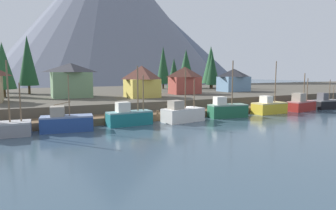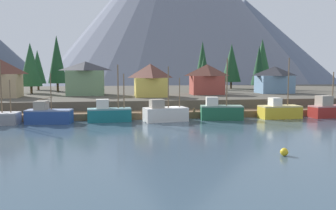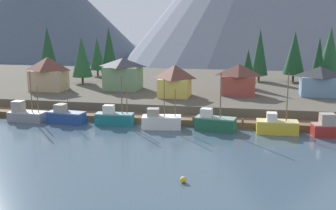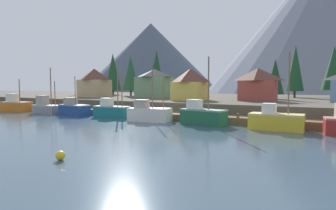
{
  "view_description": "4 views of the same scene",
  "coord_description": "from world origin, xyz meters",
  "px_view_note": "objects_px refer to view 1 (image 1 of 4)",
  "views": [
    {
      "loc": [
        -21.74,
        -39.19,
        7.37
      ],
      "look_at": [
        -1.51,
        1.56,
        2.16
      ],
      "focal_mm": 30.49,
      "sensor_mm": 36.0,
      "label": 1
    },
    {
      "loc": [
        -8.34,
        -53.51,
        7.54
      ],
      "look_at": [
        0.21,
        2.3,
        1.94
      ],
      "focal_mm": 38.0,
      "sensor_mm": 36.0,
      "label": 2
    },
    {
      "loc": [
        13.36,
        -68.2,
        17.41
      ],
      "look_at": [
        -0.73,
        2.67,
        2.87
      ],
      "focal_mm": 46.08,
      "sensor_mm": 36.0,
      "label": 3
    },
    {
      "loc": [
        23.62,
        -38.95,
        5.42
      ],
      "look_at": [
        0.24,
        1.48,
        2.28
      ],
      "focal_mm": 31.34,
      "sensor_mm": 36.0,
      "label": 4
    }
  ],
  "objects_px": {
    "conifer_back_left": "(28,61)",
    "house_blue": "(234,80)",
    "fishing_boat_yellow": "(269,107)",
    "fishing_boat_green": "(227,110)",
    "conifer_back_right": "(212,68)",
    "fishing_boat_black": "(326,103)",
    "fishing_boat_blue": "(66,122)",
    "conifer_near_right": "(211,65)",
    "fishing_boat_red": "(301,104)",
    "fishing_boat_white": "(182,114)",
    "house_green": "(71,80)",
    "conifer_mid_left": "(163,65)",
    "fishing_boat_teal": "(129,117)",
    "conifer_mid_right": "(186,66)",
    "house_yellow": "(142,81)",
    "house_red": "(185,80)",
    "conifer_far_left": "(1,68)",
    "conifer_centre": "(174,73)",
    "conifer_near_left": "(3,66)"
  },
  "relations": [
    {
      "from": "fishing_boat_white",
      "to": "house_yellow",
      "type": "height_order",
      "value": "house_yellow"
    },
    {
      "from": "fishing_boat_blue",
      "to": "house_blue",
      "type": "bearing_deg",
      "value": 33.44
    },
    {
      "from": "fishing_boat_red",
      "to": "fishing_boat_teal",
      "type": "bearing_deg",
      "value": 170.5
    },
    {
      "from": "fishing_boat_blue",
      "to": "fishing_boat_green",
      "type": "bearing_deg",
      "value": 7.6
    },
    {
      "from": "fishing_boat_teal",
      "to": "house_red",
      "type": "xyz_separation_m",
      "value": [
        19.71,
        18.74,
        4.45
      ]
    },
    {
      "from": "fishing_boat_red",
      "to": "conifer_mid_right",
      "type": "height_order",
      "value": "conifer_mid_right"
    },
    {
      "from": "fishing_boat_white",
      "to": "conifer_mid_left",
      "type": "xyz_separation_m",
      "value": [
        15.68,
        39.63,
        8.34
      ]
    },
    {
      "from": "fishing_boat_green",
      "to": "conifer_back_left",
      "type": "relative_size",
      "value": 0.71
    },
    {
      "from": "conifer_far_left",
      "to": "conifer_back_right",
      "type": "bearing_deg",
      "value": -9.5
    },
    {
      "from": "conifer_near_left",
      "to": "fishing_boat_red",
      "type": "bearing_deg",
      "value": -28.5
    },
    {
      "from": "house_red",
      "to": "conifer_back_right",
      "type": "height_order",
      "value": "conifer_back_right"
    },
    {
      "from": "conifer_back_right",
      "to": "conifer_far_left",
      "type": "bearing_deg",
      "value": 170.5
    },
    {
      "from": "house_blue",
      "to": "conifer_mid_left",
      "type": "relative_size",
      "value": 0.61
    },
    {
      "from": "conifer_near_right",
      "to": "fishing_boat_red",
      "type": "bearing_deg",
      "value": -97.52
    },
    {
      "from": "fishing_boat_white",
      "to": "conifer_far_left",
      "type": "bearing_deg",
      "value": 112.43
    },
    {
      "from": "house_red",
      "to": "conifer_near_left",
      "type": "relative_size",
      "value": 0.63
    },
    {
      "from": "fishing_boat_white",
      "to": "house_green",
      "type": "distance_m",
      "value": 25.64
    },
    {
      "from": "fishing_boat_yellow",
      "to": "fishing_boat_red",
      "type": "distance_m",
      "value": 8.16
    },
    {
      "from": "house_green",
      "to": "conifer_near_right",
      "type": "relative_size",
      "value": 0.58
    },
    {
      "from": "fishing_boat_green",
      "to": "conifer_mid_left",
      "type": "relative_size",
      "value": 0.74
    },
    {
      "from": "conifer_back_right",
      "to": "fishing_boat_black",
      "type": "bearing_deg",
      "value": -79.86
    },
    {
      "from": "fishing_boat_red",
      "to": "house_yellow",
      "type": "bearing_deg",
      "value": 142.04
    },
    {
      "from": "fishing_boat_white",
      "to": "fishing_boat_black",
      "type": "height_order",
      "value": "fishing_boat_white"
    },
    {
      "from": "house_yellow",
      "to": "house_blue",
      "type": "bearing_deg",
      "value": 12.44
    },
    {
      "from": "fishing_boat_blue",
      "to": "conifer_back_left",
      "type": "relative_size",
      "value": 0.54
    },
    {
      "from": "fishing_boat_yellow",
      "to": "fishing_boat_red",
      "type": "bearing_deg",
      "value": -3.04
    },
    {
      "from": "fishing_boat_blue",
      "to": "conifer_back_left",
      "type": "bearing_deg",
      "value": 103.93
    },
    {
      "from": "fishing_boat_blue",
      "to": "conifer_far_left",
      "type": "relative_size",
      "value": 0.71
    },
    {
      "from": "conifer_back_left",
      "to": "house_blue",
      "type": "bearing_deg",
      "value": -15.16
    },
    {
      "from": "fishing_boat_black",
      "to": "house_blue",
      "type": "height_order",
      "value": "house_blue"
    },
    {
      "from": "conifer_mid_right",
      "to": "conifer_centre",
      "type": "height_order",
      "value": "conifer_mid_right"
    },
    {
      "from": "fishing_boat_black",
      "to": "conifer_far_left",
      "type": "height_order",
      "value": "conifer_far_left"
    },
    {
      "from": "conifer_near_left",
      "to": "conifer_mid_left",
      "type": "distance_m",
      "value": 42.08
    },
    {
      "from": "fishing_boat_green",
      "to": "fishing_boat_yellow",
      "type": "bearing_deg",
      "value": 9.89
    },
    {
      "from": "conifer_near_right",
      "to": "conifer_back_right",
      "type": "bearing_deg",
      "value": -120.54
    },
    {
      "from": "house_blue",
      "to": "house_yellow",
      "type": "distance_m",
      "value": 28.33
    },
    {
      "from": "fishing_boat_green",
      "to": "house_blue",
      "type": "relative_size",
      "value": 1.22
    },
    {
      "from": "fishing_boat_green",
      "to": "fishing_boat_yellow",
      "type": "relative_size",
      "value": 0.99
    },
    {
      "from": "fishing_boat_blue",
      "to": "house_red",
      "type": "bearing_deg",
      "value": 41.93
    },
    {
      "from": "fishing_boat_teal",
      "to": "fishing_boat_green",
      "type": "bearing_deg",
      "value": -4.52
    },
    {
      "from": "conifer_mid_left",
      "to": "conifer_far_left",
      "type": "relative_size",
      "value": 1.25
    },
    {
      "from": "fishing_boat_teal",
      "to": "fishing_boat_yellow",
      "type": "xyz_separation_m",
      "value": [
        26.34,
        -0.27,
        -0.05
      ]
    },
    {
      "from": "fishing_boat_black",
      "to": "conifer_back_left",
      "type": "distance_m",
      "value": 64.55
    },
    {
      "from": "fishing_boat_teal",
      "to": "fishing_boat_white",
      "type": "height_order",
      "value": "fishing_boat_teal"
    },
    {
      "from": "fishing_boat_red",
      "to": "conifer_centre",
      "type": "distance_m",
      "value": 31.18
    },
    {
      "from": "house_yellow",
      "to": "conifer_near_right",
      "type": "distance_m",
      "value": 39.12
    },
    {
      "from": "fishing_boat_white",
      "to": "conifer_back_left",
      "type": "height_order",
      "value": "conifer_back_left"
    },
    {
      "from": "fishing_boat_yellow",
      "to": "fishing_boat_green",
      "type": "bearing_deg",
      "value": 179.21
    },
    {
      "from": "conifer_mid_left",
      "to": "conifer_mid_right",
      "type": "bearing_deg",
      "value": 3.72
    },
    {
      "from": "fishing_boat_teal",
      "to": "conifer_near_right",
      "type": "height_order",
      "value": "conifer_near_right"
    }
  ]
}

